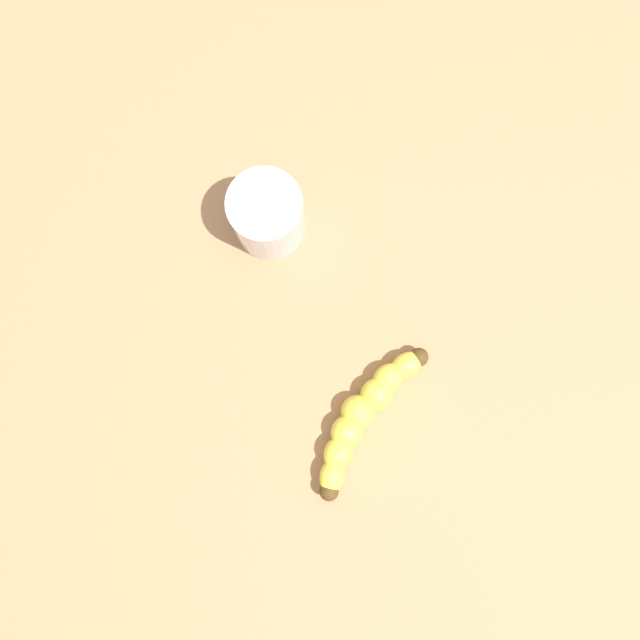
% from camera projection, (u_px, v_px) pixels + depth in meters
% --- Properties ---
extents(wooden_tabletop, '(1.20, 1.20, 0.03)m').
position_uv_depth(wooden_tabletop, '(374.00, 319.00, 0.76)').
color(wooden_tabletop, '#B07D55').
rests_on(wooden_tabletop, ground).
extents(banana, '(0.17, 0.12, 0.04)m').
position_uv_depth(banana, '(363.00, 415.00, 0.72)').
color(banana, '#F3E449').
rests_on(banana, wooden_tabletop).
extents(smoothie_glass, '(0.08, 0.08, 0.09)m').
position_uv_depth(smoothie_glass, '(267.00, 216.00, 0.72)').
color(smoothie_glass, silver).
rests_on(smoothie_glass, wooden_tabletop).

